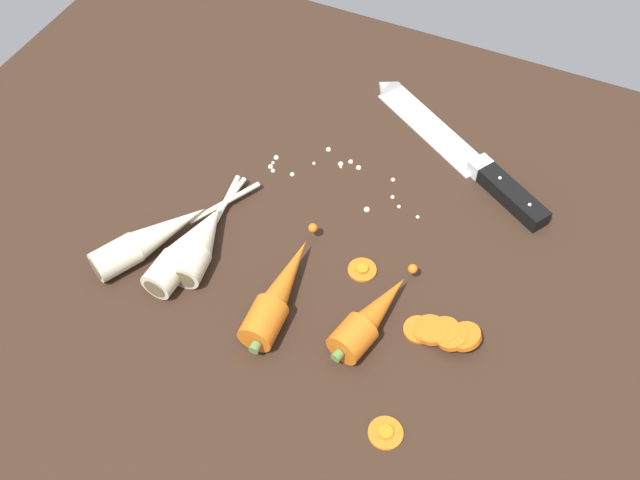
# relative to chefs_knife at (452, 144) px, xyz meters

# --- Properties ---
(ground_plane) EXTENTS (1.20, 0.90, 0.04)m
(ground_plane) POSITION_rel_chefs_knife_xyz_m (-0.09, -0.22, -0.03)
(ground_plane) COLOR #332116
(chefs_knife) EXTENTS (0.31, 0.21, 0.04)m
(chefs_knife) POSITION_rel_chefs_knife_xyz_m (0.00, 0.00, 0.00)
(chefs_knife) COLOR silver
(chefs_knife) RESTS_ON ground_plane
(whole_carrot) EXTENTS (0.05, 0.19, 0.04)m
(whole_carrot) POSITION_rel_chefs_knife_xyz_m (-0.10, -0.33, 0.01)
(whole_carrot) COLOR orange
(whole_carrot) RESTS_ON ground_plane
(whole_carrot_second) EXTENTS (0.07, 0.16, 0.04)m
(whole_carrot_second) POSITION_rel_chefs_knife_xyz_m (0.01, -0.32, 0.01)
(whole_carrot_second) COLOR orange
(whole_carrot_second) RESTS_ON ground_plane
(parsnip_front) EXTENTS (0.13, 0.22, 0.04)m
(parsnip_front) POSITION_rel_chefs_knife_xyz_m (-0.28, -0.33, 0.01)
(parsnip_front) COLOR beige
(parsnip_front) RESTS_ON ground_plane
(parsnip_mid_left) EXTENTS (0.05, 0.18, 0.04)m
(parsnip_mid_left) POSITION_rel_chefs_knife_xyz_m (-0.22, -0.31, 0.01)
(parsnip_mid_left) COLOR beige
(parsnip_mid_left) RESTS_ON ground_plane
(parsnip_mid_right) EXTENTS (0.04, 0.21, 0.04)m
(parsnip_mid_right) POSITION_rel_chefs_knife_xyz_m (-0.24, -0.32, 0.01)
(parsnip_mid_right) COLOR beige
(parsnip_mid_right) RESTS_ON ground_plane
(carrot_slice_stack) EXTENTS (0.09, 0.04, 0.03)m
(carrot_slice_stack) POSITION_rel_chefs_knife_xyz_m (0.09, -0.30, 0.00)
(carrot_slice_stack) COLOR orange
(carrot_slice_stack) RESTS_ON ground_plane
(carrot_slice_stray_near) EXTENTS (0.04, 0.04, 0.01)m
(carrot_slice_stray_near) POSITION_rel_chefs_knife_xyz_m (0.07, -0.43, -0.00)
(carrot_slice_stray_near) COLOR orange
(carrot_slice_stray_near) RESTS_ON ground_plane
(carrot_slice_stray_mid) EXTENTS (0.04, 0.04, 0.01)m
(carrot_slice_stray_mid) POSITION_rel_chefs_knife_xyz_m (-0.03, -0.25, -0.00)
(carrot_slice_stray_mid) COLOR orange
(carrot_slice_stray_mid) RESTS_ON ground_plane
(mince_crumbs) EXTENTS (0.22, 0.09, 0.01)m
(mince_crumbs) POSITION_rel_chefs_knife_xyz_m (-0.13, -0.12, -0.00)
(mince_crumbs) COLOR beige
(mince_crumbs) RESTS_ON ground_plane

